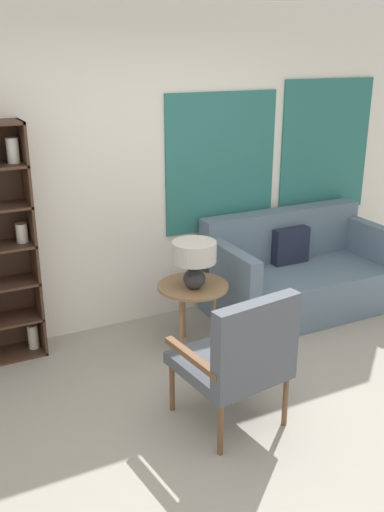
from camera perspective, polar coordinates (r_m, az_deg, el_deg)
The scene contains 6 objects.
ground_plane at distance 3.72m, azimuth 6.28°, elevation -18.62°, with size 14.00×14.00×0.00m, color #9E998E.
wall_back at distance 4.85m, azimuth -5.47°, elevation 8.46°, with size 6.40×0.08×2.70m.
armchair at distance 3.60m, azimuth 4.90°, elevation -9.73°, with size 0.68×0.70×0.94m.
couch at distance 5.42m, azimuth 10.41°, elevation -1.88°, with size 1.68×0.88×0.89m.
side_table at distance 4.57m, azimuth 0.09°, elevation -3.50°, with size 0.57×0.57×0.55m.
table_lamp at distance 4.39m, azimuth 0.22°, elevation -0.14°, with size 0.34×0.34×0.39m.
Camera 1 is at (-1.63, -2.41, 2.32)m, focal length 40.00 mm.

